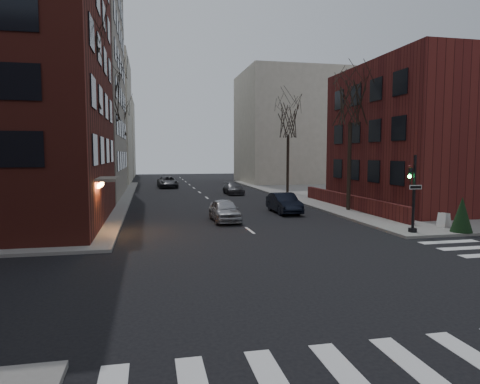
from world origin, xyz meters
The scene contains 22 objects.
ground centered at (0.00, 0.00, 0.00)m, with size 160.00×160.00×0.00m, color black.
sidewalk_far_right centered at (29.00, 30.00, 0.07)m, with size 44.00×44.00×0.15m, color gray.
building_left_tan centered at (-17.00, 34.00, 14.00)m, with size 18.00×18.00×28.00m, color #9D9282.
building_right_brick centered at (16.50, 19.00, 5.50)m, with size 12.00×14.00×11.00m, color #581D19.
low_wall_right centered at (9.30, 19.00, 0.65)m, with size 0.35×16.00×1.00m, color #581D19.
building_distant_la centered at (-15.00, 55.00, 9.00)m, with size 14.00×16.00×18.00m, color beige.
building_distant_ra centered at (15.00, 50.00, 8.00)m, with size 14.00×14.00×16.00m, color beige.
building_distant_lb centered at (-13.00, 72.00, 7.00)m, with size 10.00×12.00×14.00m, color beige.
traffic_signal centered at (7.94, 8.99, 1.91)m, with size 0.76×0.44×4.00m.
tree_left_a centered at (-8.80, 14.00, 8.47)m, with size 4.18×4.18×10.26m.
tree_left_b centered at (-8.80, 26.00, 8.91)m, with size 4.40×4.40×10.80m.
tree_left_c centered at (-8.80, 40.00, 8.03)m, with size 3.96×3.96×9.72m.
tree_right_a centered at (8.80, 18.00, 8.03)m, with size 3.96×3.96×9.72m.
tree_right_b centered at (8.80, 32.00, 7.59)m, with size 3.74×3.74×9.18m.
streetlamp_near centered at (-8.20, 22.00, 4.24)m, with size 0.36×0.36×6.28m.
streetlamp_far centered at (-8.20, 42.00, 4.24)m, with size 0.36×0.36×6.28m.
parked_sedan centered at (4.00, 18.34, 0.71)m, with size 1.51×4.32×1.42m, color black.
car_lane_silver centered at (-0.80, 15.49, 0.69)m, with size 1.63×4.05×1.38m, color #A5A6AB.
car_lane_gray centered at (3.21, 33.06, 0.61)m, with size 1.72×4.23×1.23m, color #404045.
car_lane_far centered at (-3.15, 43.36, 0.70)m, with size 2.34×5.06×1.41m, color #39393E.
sandwich_board centered at (10.50, 9.86, 0.56)m, with size 0.37×0.51×0.82m, color white.
evergreen_shrub centered at (10.50, 8.50, 1.07)m, with size 1.10×1.10×1.83m, color black.
Camera 1 is at (-5.37, -10.62, 4.20)m, focal length 32.00 mm.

